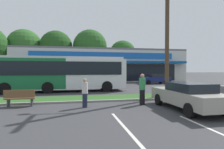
{
  "coord_description": "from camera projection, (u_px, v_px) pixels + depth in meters",
  "views": [
    {
      "loc": [
        -4.6,
        1.0,
        2.07
      ],
      "look_at": [
        -1.06,
        18.1,
        1.6
      ],
      "focal_mm": 29.96,
      "sensor_mm": 36.0,
      "label": 1
    }
  ],
  "objects": [
    {
      "name": "car_0",
      "position": [
        155.0,
        79.0,
        26.87
      ],
      "size": [
        4.25,
        1.95,
        1.4
      ],
      "rotation": [
        0.0,
        0.0,
        3.14
      ],
      "color": "navy",
      "rests_on": "ground_plane"
    },
    {
      "name": "pedestrian_near_bench",
      "position": [
        85.0,
        93.0,
        10.16
      ],
      "size": [
        0.32,
        0.32,
        1.58
      ],
      "rotation": [
        0.0,
        0.0,
        2.44
      ],
      "color": "#1E2338",
      "rests_on": "ground_plane"
    },
    {
      "name": "tree_left",
      "position": [
        24.0,
        46.0,
        42.0
      ],
      "size": [
        7.65,
        7.65,
        11.1
      ],
      "color": "#473323",
      "rests_on": "ground_plane"
    },
    {
      "name": "city_bus",
      "position": [
        60.0,
        73.0,
        17.46
      ],
      "size": [
        12.36,
        2.74,
        3.25
      ],
      "rotation": [
        0.0,
        0.0,
        0.01
      ],
      "color": "#196638",
      "rests_on": "ground_plane"
    },
    {
      "name": "storefront_building",
      "position": [
        100.0,
        66.0,
        36.16
      ],
      "size": [
        28.44,
        15.21,
        5.56
      ],
      "color": "beige",
      "rests_on": "ground_plane"
    },
    {
      "name": "tree_mid_left",
      "position": [
        56.0,
        47.0,
        42.49
      ],
      "size": [
        7.32,
        7.32,
        10.87
      ],
      "color": "#473323",
      "rests_on": "ground_plane"
    },
    {
      "name": "tree_mid_right",
      "position": [
        123.0,
        54.0,
        44.68
      ],
      "size": [
        6.27,
        6.27,
        8.99
      ],
      "color": "#473323",
      "rests_on": "ground_plane"
    },
    {
      "name": "car_1",
      "position": [
        188.0,
        96.0,
        9.56
      ],
      "size": [
        1.94,
        4.78,
        1.4
      ],
      "rotation": [
        0.0,
        0.0,
        1.57
      ],
      "color": "#9E998C",
      "rests_on": "ground_plane"
    },
    {
      "name": "parking_stripe_0",
      "position": [
        127.0,
        130.0,
        6.4
      ],
      "size": [
        0.12,
        4.8,
        0.01
      ],
      "primitive_type": "cube",
      "color": "silver",
      "rests_on": "ground_plane"
    },
    {
      "name": "curb_lip",
      "position": [
        144.0,
        99.0,
        12.52
      ],
      "size": [
        56.0,
        0.24,
        0.12
      ],
      "primitive_type": "cube",
      "color": "gray",
      "rests_on": "ground_plane"
    },
    {
      "name": "tree_mid",
      "position": [
        90.0,
        47.0,
        43.92
      ],
      "size": [
        7.93,
        7.93,
        11.42
      ],
      "color": "#473323",
      "rests_on": "ground_plane"
    },
    {
      "name": "parking_stripe_1",
      "position": [
        222.0,
        134.0,
        5.95
      ],
      "size": [
        0.12,
        4.8,
        0.01
      ],
      "primitive_type": "cube",
      "color": "silver",
      "rests_on": "ground_plane"
    },
    {
      "name": "grass_median",
      "position": [
        137.0,
        97.0,
        13.71
      ],
      "size": [
        56.0,
        2.2,
        0.12
      ],
      "primitive_type": "cube",
      "color": "#2D5B23",
      "rests_on": "ground_plane"
    },
    {
      "name": "bus_stop_bench",
      "position": [
        20.0,
        98.0,
        10.4
      ],
      "size": [
        1.6,
        0.45,
        0.95
      ],
      "rotation": [
        0.0,
        0.0,
        3.14
      ],
      "color": "brown",
      "rests_on": "ground_plane"
    },
    {
      "name": "utility_pole",
      "position": [
        166.0,
        17.0,
        13.8
      ],
      "size": [
        3.03,
        2.4,
        11.16
      ],
      "color": "#4C3826",
      "rests_on": "ground_plane"
    },
    {
      "name": "pedestrian_by_pole",
      "position": [
        142.0,
        89.0,
        10.93
      ],
      "size": [
        0.37,
        0.37,
        1.82
      ],
      "rotation": [
        0.0,
        0.0,
        3.49
      ],
      "color": "black",
      "rests_on": "ground_plane"
    }
  ]
}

